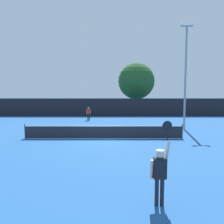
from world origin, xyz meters
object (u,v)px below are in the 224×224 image
at_px(player_serving, 160,169).
at_px(parked_car_far, 163,108).
at_px(player_receiving, 89,113).
at_px(tennis_ball, 88,134).
at_px(large_tree, 136,81).
at_px(parked_car_mid, 94,107).
at_px(parked_car_near, 60,108).
at_px(light_pole, 186,71).

distance_m(player_serving, parked_car_far, 32.25).
bearing_deg(player_receiving, tennis_ball, 95.61).
height_order(player_receiving, large_tree, large_tree).
distance_m(player_serving, parked_car_mid, 33.82).
height_order(parked_car_near, parked_car_mid, same).
bearing_deg(parked_car_near, tennis_ball, -66.25).
bearing_deg(player_serving, parked_car_far, 76.75).
height_order(tennis_ball, large_tree, large_tree).
height_order(light_pole, parked_car_mid, light_pole).
relative_size(player_serving, parked_car_far, 0.57).
xyz_separation_m(parked_car_mid, parked_car_far, (12.14, -2.09, 0.00)).
height_order(light_pole, parked_car_far, light_pole).
xyz_separation_m(player_serving, player_receiving, (-4.29, 20.28, -0.16)).
bearing_deg(parked_car_near, parked_car_far, 5.51).
bearing_deg(player_serving, parked_car_near, 108.52).
bearing_deg(large_tree, player_receiving, -123.01).
xyz_separation_m(light_pole, parked_car_near, (-15.63, 17.27, -4.58)).
relative_size(light_pole, parked_car_far, 2.16).
xyz_separation_m(player_serving, parked_car_far, (7.39, 31.39, -0.34)).
height_order(player_receiving, parked_car_mid, parked_car_mid).
relative_size(tennis_ball, large_tree, 0.01).
bearing_deg(parked_car_mid, player_receiving, -90.78).
bearing_deg(tennis_ball, parked_car_mid, 93.46).
relative_size(player_serving, parked_car_mid, 0.59).
bearing_deg(tennis_ball, parked_car_far, 61.83).
distance_m(parked_car_near, parked_car_far, 17.78).
bearing_deg(tennis_ball, light_pole, 16.21).
relative_size(player_receiving, parked_car_far, 0.36).
bearing_deg(parked_car_mid, parked_car_far, -12.53).
bearing_deg(player_serving, light_pole, 69.13).
xyz_separation_m(player_serving, tennis_ball, (-3.40, 11.23, -1.08)).
relative_size(player_serving, light_pole, 0.27).
height_order(tennis_ball, parked_car_mid, parked_car_mid).
xyz_separation_m(player_receiving, large_tree, (7.00, 10.77, 4.34)).
height_order(player_serving, parked_car_far, player_serving).
height_order(tennis_ball, light_pole, light_pole).
bearing_deg(light_pole, player_receiving, 145.57).
height_order(large_tree, parked_car_mid, large_tree).
distance_m(player_receiving, large_tree, 13.56).
bearing_deg(player_receiving, player_serving, 101.95).
height_order(player_receiving, light_pole, light_pole).
xyz_separation_m(large_tree, parked_car_mid, (-7.45, 2.43, -4.53)).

